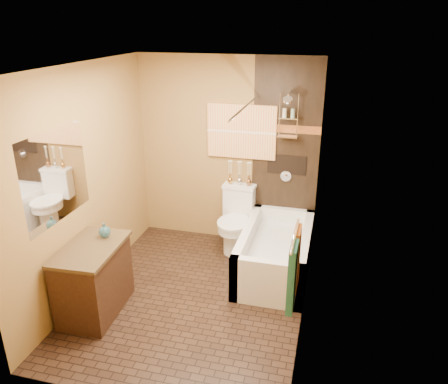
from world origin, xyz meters
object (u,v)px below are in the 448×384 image
(sunset_painting, at_px, (242,132))
(bathtub, at_px, (275,256))
(vanity, at_px, (94,279))
(toilet, at_px, (236,219))

(sunset_painting, distance_m, bathtub, 1.63)
(vanity, bearing_deg, sunset_painting, 57.34)
(sunset_painting, distance_m, toilet, 1.15)
(toilet, bearing_deg, sunset_painting, 93.38)
(vanity, bearing_deg, toilet, 53.46)
(sunset_painting, xyz_separation_m, toilet, (0.00, -0.28, -1.12))
(sunset_painting, height_order, vanity, sunset_painting)
(sunset_painting, bearing_deg, toilet, -90.00)
(toilet, relative_size, vanity, 0.95)
(toilet, bearing_deg, vanity, -120.28)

